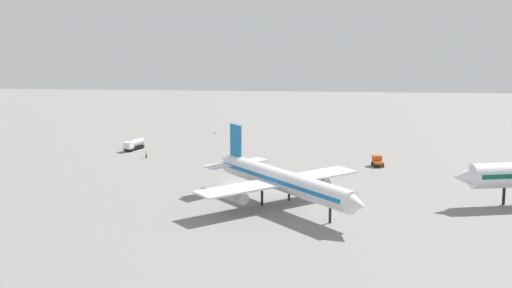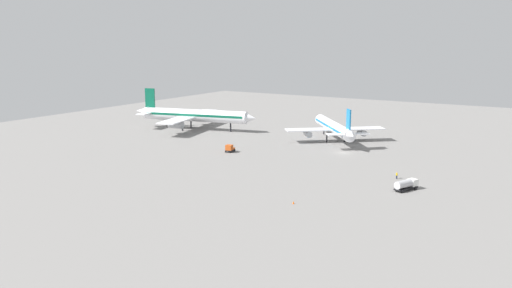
# 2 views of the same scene
# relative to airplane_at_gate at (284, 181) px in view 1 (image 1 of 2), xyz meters

# --- Properties ---
(ground) EXTENTS (288.00, 288.00, 0.00)m
(ground) POSITION_rel_airplane_at_gate_xyz_m (-16.76, -10.43, -4.63)
(ground) COLOR gray
(airplane_at_gate) EXTENTS (34.68, 30.71, 12.73)m
(airplane_at_gate) POSITION_rel_airplane_at_gate_xyz_m (0.00, 0.00, 0.00)
(airplane_at_gate) COLOR white
(airplane_at_gate) RESTS_ON ground
(fuel_truck) EXTENTS (6.54, 4.20, 2.50)m
(fuel_truck) POSITION_rel_airplane_at_gate_xyz_m (-47.25, -38.11, -3.24)
(fuel_truck) COLOR black
(fuel_truck) RESTS_ON ground
(baggage_tug) EXTENTS (3.48, 2.70, 2.30)m
(baggage_tug) POSITION_rel_airplane_at_gate_xyz_m (-33.51, 19.62, -3.47)
(baggage_tug) COLOR black
(baggage_tug) RESTS_ON ground
(ground_crew_worker) EXTENTS (0.53, 0.51, 1.67)m
(ground_crew_worker) POSITION_rel_airplane_at_gate_xyz_m (-38.25, -33.22, -3.78)
(ground_crew_worker) COLOR #1E2338
(ground_crew_worker) RESTS_ON ground
(safety_cone_near_gate) EXTENTS (0.44, 0.44, 0.60)m
(safety_cone_near_gate) POSITION_rel_airplane_at_gate_xyz_m (-69.64, -21.03, -4.33)
(safety_cone_near_gate) COLOR #EA590C
(safety_cone_near_gate) RESTS_ON ground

